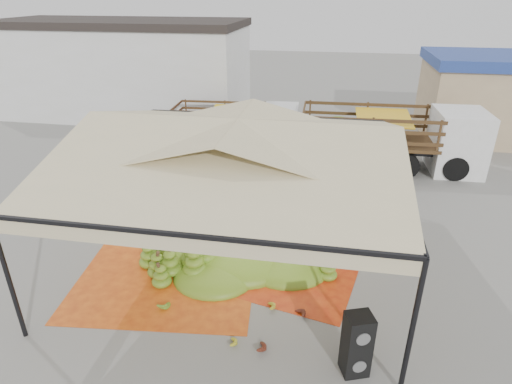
% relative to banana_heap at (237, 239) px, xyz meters
% --- Properties ---
extents(ground, '(90.00, 90.00, 0.00)m').
position_rel_banana_heap_xyz_m(ground, '(0.02, 0.18, -0.60)').
color(ground, slate).
rests_on(ground, ground).
extents(canopy_tent, '(8.10, 8.10, 4.00)m').
position_rel_banana_heap_xyz_m(canopy_tent, '(0.02, 0.18, 2.70)').
color(canopy_tent, black).
rests_on(canopy_tent, ground).
extents(building_white, '(14.30, 6.30, 5.40)m').
position_rel_banana_heap_xyz_m(building_white, '(-9.98, 14.18, 2.11)').
color(building_white, silver).
rests_on(building_white, ground).
extents(building_tan, '(6.30, 5.30, 4.10)m').
position_rel_banana_heap_xyz_m(building_tan, '(10.02, 13.18, 1.47)').
color(building_tan, tan).
rests_on(building_tan, ground).
extents(tarp_left, '(5.08, 4.89, 0.01)m').
position_rel_banana_heap_xyz_m(tarp_left, '(-1.67, -1.04, -0.60)').
color(tarp_left, orange).
rests_on(tarp_left, ground).
extents(tarp_right, '(5.35, 5.52, 0.01)m').
position_rel_banana_heap_xyz_m(tarp_right, '(1.22, 0.43, -0.60)').
color(tarp_right, '#D54C14').
rests_on(tarp_right, ground).
extents(banana_heap, '(6.75, 6.09, 1.20)m').
position_rel_banana_heap_xyz_m(banana_heap, '(0.00, 0.00, 0.00)').
color(banana_heap, '#557919').
rests_on(banana_heap, ground).
extents(hand_yellow_a, '(0.52, 0.46, 0.20)m').
position_rel_banana_heap_xyz_m(hand_yellow_a, '(1.19, -1.99, -0.50)').
color(hand_yellow_a, gold).
rests_on(hand_yellow_a, ground).
extents(hand_yellow_b, '(0.45, 0.39, 0.18)m').
position_rel_banana_heap_xyz_m(hand_yellow_b, '(0.55, -3.27, -0.51)').
color(hand_yellow_b, gold).
rests_on(hand_yellow_b, ground).
extents(hand_red_a, '(0.49, 0.42, 0.21)m').
position_rel_banana_heap_xyz_m(hand_red_a, '(1.16, -3.29, -0.50)').
color(hand_red_a, '#5C2A15').
rests_on(hand_red_a, ground).
extents(hand_red_b, '(0.58, 0.56, 0.20)m').
position_rel_banana_heap_xyz_m(hand_red_b, '(1.92, -2.13, -0.50)').
color(hand_red_b, '#561713').
rests_on(hand_red_b, ground).
extents(hand_green, '(0.58, 0.57, 0.20)m').
position_rel_banana_heap_xyz_m(hand_green, '(-1.33, -2.36, -0.50)').
color(hand_green, '#3E7618').
rests_on(hand_green, ground).
extents(hanging_bunches, '(3.24, 0.24, 0.20)m').
position_rel_banana_heap_xyz_m(hanging_bunches, '(-0.67, 0.10, 2.02)').
color(hanging_bunches, '#497718').
rests_on(hanging_bunches, ground).
extents(speaker_stack, '(0.63, 0.59, 1.40)m').
position_rel_banana_heap_xyz_m(speaker_stack, '(3.15, -3.52, 0.10)').
color(speaker_stack, black).
rests_on(speaker_stack, ground).
extents(banana_leaves, '(0.96, 1.36, 3.70)m').
position_rel_banana_heap_xyz_m(banana_leaves, '(-3.68, 2.46, -0.60)').
color(banana_leaves, '#2F6C1C').
rests_on(banana_leaves, ground).
extents(vendor, '(0.67, 0.50, 1.65)m').
position_rel_banana_heap_xyz_m(vendor, '(-0.25, 5.10, 0.22)').
color(vendor, gray).
rests_on(vendor, ground).
extents(truck_left, '(5.94, 2.34, 2.00)m').
position_rel_banana_heap_xyz_m(truck_left, '(-1.90, 9.50, 0.63)').
color(truck_left, '#4E391A').
rests_on(truck_left, ground).
extents(truck_right, '(7.40, 2.74, 2.52)m').
position_rel_banana_heap_xyz_m(truck_right, '(5.13, 7.96, 0.95)').
color(truck_right, '#483618').
rests_on(truck_right, ground).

